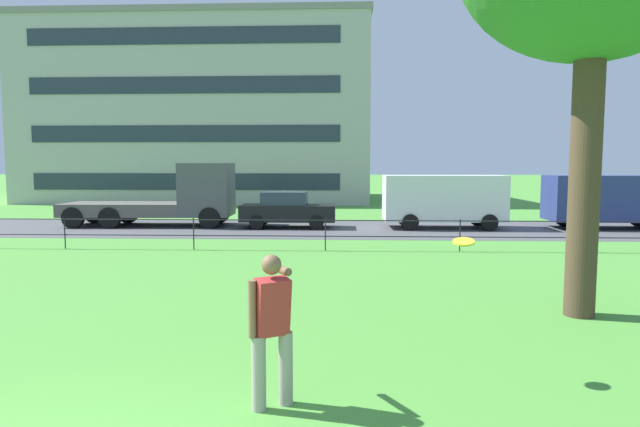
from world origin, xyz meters
name	(u,v)px	position (x,y,z in m)	size (l,w,h in m)	color
street_strip	(280,229)	(0.00, 18.64, 0.00)	(80.00, 6.52, 0.01)	#4C4C51
park_fence	(259,229)	(0.00, 12.98, 0.67)	(37.55, 0.04, 1.00)	black
person_thrower	(271,325)	(1.87, 2.07, 0.92)	(0.47, 0.88, 1.70)	gray
frisbee	(464,242)	(4.15, 3.10, 1.71)	(0.33, 0.33, 0.09)	yellow
flatbed_truck_far_right	(174,198)	(-4.81, 19.59, 1.22)	(7.38, 2.65, 2.75)	#4C4C51
car_black_right	(287,210)	(0.25, 19.07, 0.78)	(4.01, 1.83, 1.54)	black
panel_van_far_left	(444,198)	(6.88, 19.22, 1.27)	(5.02, 2.15, 2.24)	white
panel_van_left	(610,198)	(13.83, 19.37, 1.27)	(5.03, 2.16, 2.24)	navy
apartment_building_background	(211,117)	(-7.90, 39.05, 6.52)	(24.78, 15.12, 13.03)	#B7B2AD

